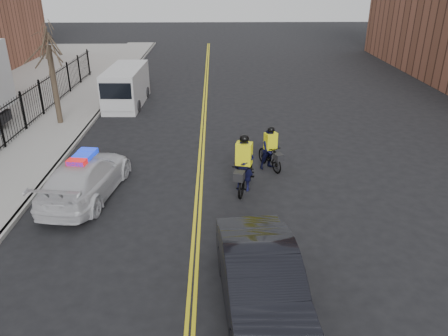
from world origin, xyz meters
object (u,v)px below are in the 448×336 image
police_cruiser (86,177)px  cargo_van (126,87)px  dark_sedan (262,284)px  cyclist_far (270,152)px  cyclist_near (244,171)px

police_cruiser → cargo_van: size_ratio=0.99×
dark_sedan → cyclist_far: bearing=77.3°
cargo_van → cyclist_far: 12.23m
cyclist_near → cargo_van: bearing=135.1°
cargo_van → dark_sedan: bearing=-68.7°
dark_sedan → cyclist_far: 8.43m
police_cruiser → cyclist_near: bearing=-168.4°
dark_sedan → cargo_van: size_ratio=0.95×
cargo_van → police_cruiser: bearing=-85.1°
police_cruiser → cargo_van: (-0.69, 11.82, 0.35)m
police_cruiser → cargo_van: bearing=-78.8°
police_cruiser → cargo_van: 11.84m
police_cruiser → dark_sedan: 8.37m
dark_sedan → cyclist_near: (-0.02, 6.45, -0.07)m
dark_sedan → cargo_van: bearing=105.3°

